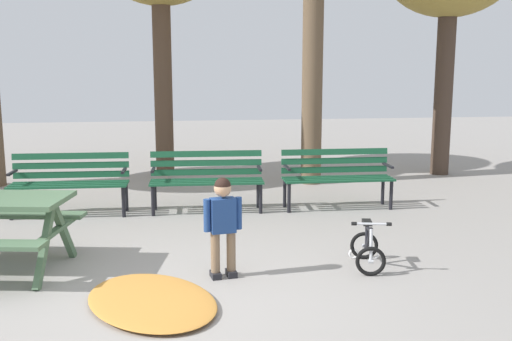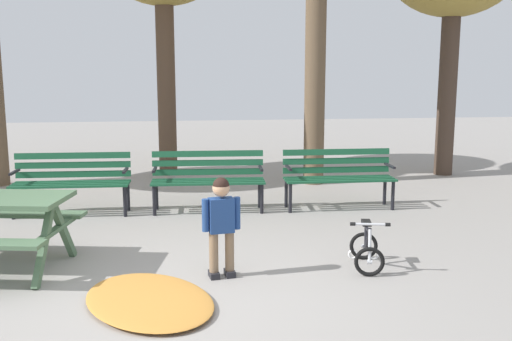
{
  "view_description": "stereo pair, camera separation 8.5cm",
  "coord_description": "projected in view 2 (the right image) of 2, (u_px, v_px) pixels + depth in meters",
  "views": [
    {
      "loc": [
        0.03,
        -4.93,
        2.03
      ],
      "look_at": [
        1.01,
        1.7,
        0.85
      ],
      "focal_mm": 40.98,
      "sensor_mm": 36.0,
      "label": 1
    },
    {
      "loc": [
        0.12,
        -4.94,
        2.03
      ],
      "look_at": [
        1.01,
        1.7,
        0.85
      ],
      "focal_mm": 40.98,
      "sensor_mm": 36.0,
      "label": 2
    }
  ],
  "objects": [
    {
      "name": "leaf_pile",
      "position": [
        149.0,
        300.0,
        5.09
      ],
      "size": [
        1.55,
        1.75,
        0.07
      ],
      "primitive_type": "ellipsoid",
      "rotation": [
        0.0,
        0.0,
        2.03
      ],
      "color": "#C68438",
      "rests_on": "ground"
    },
    {
      "name": "park_bench_right",
      "position": [
        338.0,
        173.0,
        8.53
      ],
      "size": [
        1.61,
        0.5,
        0.85
      ],
      "color": "#195133",
      "rests_on": "ground"
    },
    {
      "name": "park_bench_left",
      "position": [
        208.0,
        176.0,
        8.35
      ],
      "size": [
        1.62,
        0.54,
        0.85
      ],
      "color": "#195133",
      "rests_on": "ground"
    },
    {
      "name": "kids_bicycle",
      "position": [
        367.0,
        249.0,
        5.99
      ],
      "size": [
        0.46,
        0.61,
        0.54
      ],
      "color": "black",
      "rests_on": "ground"
    },
    {
      "name": "child_standing",
      "position": [
        221.0,
        220.0,
        5.65
      ],
      "size": [
        0.38,
        0.19,
        1.0
      ],
      "color": "#7F664C",
      "rests_on": "ground"
    },
    {
      "name": "ground",
      "position": [
        169.0,
        301.0,
        5.16
      ],
      "size": [
        36.0,
        36.0,
        0.0
      ],
      "primitive_type": "plane",
      "color": "gray"
    },
    {
      "name": "park_bench_far_left",
      "position": [
        72.0,
        178.0,
        8.17
      ],
      "size": [
        1.62,
        0.52,
        0.85
      ],
      "color": "#195133",
      "rests_on": "ground"
    }
  ]
}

